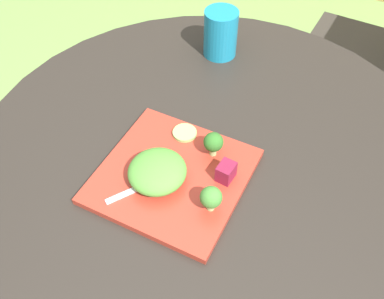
# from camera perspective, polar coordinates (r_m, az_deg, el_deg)

# --- Properties ---
(ground_plane) EXTENTS (12.00, 12.00, 0.00)m
(ground_plane) POSITION_cam_1_polar(r_m,az_deg,el_deg) (1.53, 1.49, -18.07)
(ground_plane) COLOR #70994C
(patio_table) EXTENTS (0.99, 0.99, 0.73)m
(patio_table) POSITION_cam_1_polar(r_m,az_deg,el_deg) (1.10, 1.99, -7.90)
(patio_table) COLOR #28231E
(patio_table) RESTS_ON ground_plane
(salad_plate) EXTENTS (0.27, 0.27, 0.01)m
(salad_plate) POSITION_cam_1_polar(r_m,az_deg,el_deg) (0.86, -2.53, -3.41)
(salad_plate) COLOR #AD3323
(salad_plate) RESTS_ON patio_table
(drinking_glass) EXTENTS (0.08, 0.08, 0.12)m
(drinking_glass) POSITION_cam_1_polar(r_m,az_deg,el_deg) (1.12, 3.68, 14.43)
(drinking_glass) COLOR teal
(drinking_glass) RESTS_ON patio_table
(fork) EXTENTS (0.10, 0.14, 0.00)m
(fork) POSITION_cam_1_polar(r_m,az_deg,el_deg) (0.84, -5.21, -4.21)
(fork) COLOR silver
(fork) RESTS_ON salad_plate
(lettuce_mound) EXTENTS (0.11, 0.11, 0.05)m
(lettuce_mound) POSITION_cam_1_polar(r_m,az_deg,el_deg) (0.82, -4.49, -2.82)
(lettuce_mound) COLOR #519338
(lettuce_mound) RESTS_ON salad_plate
(broccoli_floret_0) EXTENTS (0.04, 0.04, 0.05)m
(broccoli_floret_0) POSITION_cam_1_polar(r_m,az_deg,el_deg) (0.86, 2.78, 0.90)
(broccoli_floret_0) COLOR #99B770
(broccoli_floret_0) RESTS_ON salad_plate
(broccoli_floret_1) EXTENTS (0.04, 0.04, 0.05)m
(broccoli_floret_1) POSITION_cam_1_polar(r_m,az_deg,el_deg) (0.78, 2.47, -6.21)
(broccoli_floret_1) COLOR #99B770
(broccoli_floret_1) RESTS_ON salad_plate
(cucumber_slice_0) EXTENTS (0.05, 0.05, 0.01)m
(cucumber_slice_0) POSITION_cam_1_polar(r_m,az_deg,el_deg) (0.91, -1.06, 2.00)
(cucumber_slice_0) COLOR #8EB766
(cucumber_slice_0) RESTS_ON salad_plate
(beet_chunk_0) EXTENTS (0.03, 0.04, 0.04)m
(beet_chunk_0) POSITION_cam_1_polar(r_m,az_deg,el_deg) (0.83, 4.40, -2.88)
(beet_chunk_0) COLOR maroon
(beet_chunk_0) RESTS_ON salad_plate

